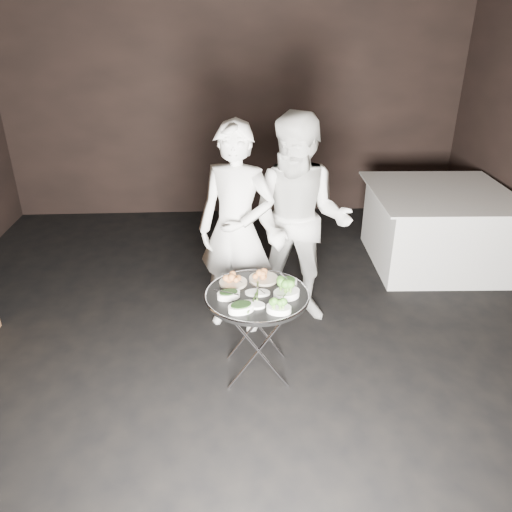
{
  "coord_description": "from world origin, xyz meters",
  "views": [
    {
      "loc": [
        -0.07,
        -3.21,
        2.56
      ],
      "look_at": [
        0.11,
        0.08,
        0.95
      ],
      "focal_mm": 35.0,
      "sensor_mm": 36.0,
      "label": 1
    }
  ],
  "objects_px": {
    "tray_stand": "(257,331)",
    "dining_table": "(436,227)",
    "waiter_right": "(300,222)",
    "waiter_left": "(236,231)",
    "serving_tray": "(257,295)"
  },
  "relations": [
    {
      "from": "waiter_left",
      "to": "waiter_right",
      "type": "xyz_separation_m",
      "value": [
        0.55,
        0.11,
        0.02
      ]
    },
    {
      "from": "waiter_left",
      "to": "dining_table",
      "type": "bearing_deg",
      "value": 47.87
    },
    {
      "from": "tray_stand",
      "to": "waiter_left",
      "type": "height_order",
      "value": "waiter_left"
    },
    {
      "from": "tray_stand",
      "to": "serving_tray",
      "type": "bearing_deg",
      "value": -90.0
    },
    {
      "from": "tray_stand",
      "to": "dining_table",
      "type": "relative_size",
      "value": 0.47
    },
    {
      "from": "serving_tray",
      "to": "waiter_right",
      "type": "height_order",
      "value": "waiter_right"
    },
    {
      "from": "serving_tray",
      "to": "waiter_left",
      "type": "distance_m",
      "value": 0.76
    },
    {
      "from": "waiter_right",
      "to": "dining_table",
      "type": "xyz_separation_m",
      "value": [
        1.67,
        1.01,
        -0.51
      ]
    },
    {
      "from": "serving_tray",
      "to": "waiter_left",
      "type": "relative_size",
      "value": 0.42
    },
    {
      "from": "serving_tray",
      "to": "waiter_right",
      "type": "bearing_deg",
      "value": 63.49
    },
    {
      "from": "dining_table",
      "to": "waiter_right",
      "type": "bearing_deg",
      "value": -148.89
    },
    {
      "from": "waiter_left",
      "to": "dining_table",
      "type": "height_order",
      "value": "waiter_left"
    },
    {
      "from": "tray_stand",
      "to": "dining_table",
      "type": "xyz_separation_m",
      "value": [
        2.08,
        1.83,
        0.04
      ]
    },
    {
      "from": "dining_table",
      "to": "tray_stand",
      "type": "bearing_deg",
      "value": -138.61
    },
    {
      "from": "tray_stand",
      "to": "serving_tray",
      "type": "height_order",
      "value": "serving_tray"
    }
  ]
}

